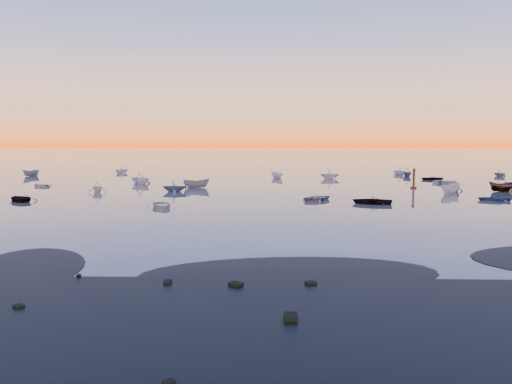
{
  "coord_description": "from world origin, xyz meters",
  "views": [
    {
      "loc": [
        2.59,
        -28.18,
        7.18
      ],
      "look_at": [
        1.04,
        28.0,
        1.26
      ],
      "focal_mm": 35.0,
      "sensor_mm": 36.0,
      "label": 1
    }
  ],
  "objects_px": {
    "boat_near_left": "(161,207)",
    "boat_near_right": "(454,191)",
    "channel_marker": "(414,180)",
    "boat_near_center": "(450,193)"
  },
  "relations": [
    {
      "from": "boat_near_center",
      "to": "boat_near_right",
      "type": "xyz_separation_m",
      "value": [
        1.46,
        2.83,
        0.0
      ]
    },
    {
      "from": "boat_near_left",
      "to": "channel_marker",
      "type": "relative_size",
      "value": 1.21
    },
    {
      "from": "boat_near_right",
      "to": "channel_marker",
      "type": "distance_m",
      "value": 6.13
    },
    {
      "from": "boat_near_right",
      "to": "channel_marker",
      "type": "xyz_separation_m",
      "value": [
        -4.4,
        4.08,
        1.26
      ]
    },
    {
      "from": "boat_near_left",
      "to": "channel_marker",
      "type": "xyz_separation_m",
      "value": [
        32.83,
        21.89,
        1.26
      ]
    },
    {
      "from": "boat_near_right",
      "to": "boat_near_center",
      "type": "bearing_deg",
      "value": 58.99
    },
    {
      "from": "boat_near_center",
      "to": "channel_marker",
      "type": "xyz_separation_m",
      "value": [
        -2.94,
        6.91,
        1.26
      ]
    },
    {
      "from": "boat_near_right",
      "to": "boat_near_left",
      "type": "bearing_deg",
      "value": 21.89
    },
    {
      "from": "boat_near_left",
      "to": "boat_near_right",
      "type": "xyz_separation_m",
      "value": [
        37.23,
        17.81,
        0.0
      ]
    },
    {
      "from": "boat_near_right",
      "to": "channel_marker",
      "type": "bearing_deg",
      "value": -46.51
    }
  ]
}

